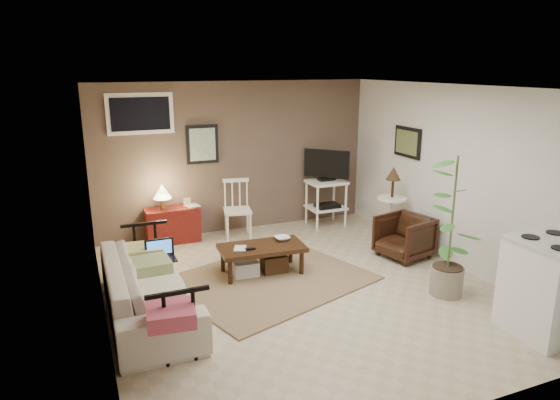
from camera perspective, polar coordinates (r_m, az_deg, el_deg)
name	(u,v)px	position (r m, az deg, el deg)	size (l,w,h in m)	color
floor	(301,288)	(6.18, 2.42, -10.07)	(5.00, 5.00, 0.00)	#C1B293
art_back	(202,144)	(7.85, -8.87, 6.31)	(0.50, 0.03, 0.60)	black
art_right	(408,142)	(7.73, 14.37, 6.41)	(0.03, 0.60, 0.45)	black
window	(140,114)	(7.62, -15.68, 9.47)	(0.96, 0.03, 0.60)	white
rug	(269,280)	(6.39, -1.21, -9.08)	(2.30, 1.84, 0.02)	#856F4D
coffee_table	(261,258)	(6.49, -2.15, -6.58)	(1.12, 0.63, 0.41)	#34190E
sofa	(148,279)	(5.60, -14.90, -8.67)	(2.16, 0.63, 0.84)	beige
sofa_pillows	(156,278)	(5.34, -14.04, -8.68)	(0.41, 2.05, 0.15)	beige
sofa_end_rails	(160,282)	(5.64, -13.60, -9.07)	(0.58, 2.16, 0.73)	black
laptop	(160,253)	(5.92, -13.51, -5.95)	(0.33, 0.24, 0.23)	black
red_console	(172,222)	(7.79, -12.26, -2.45)	(0.80, 0.36, 0.93)	maroon
spindle_chair	(237,211)	(7.85, -4.88, -1.22)	(0.49, 0.49, 0.91)	white
tv_stand	(327,186)	(8.36, 5.34, 1.60)	(0.61, 0.59, 1.29)	white
side_table	(392,196)	(7.68, 12.69, 0.44)	(0.44, 0.44, 1.18)	white
armchair	(404,235)	(7.23, 14.03, -3.88)	(0.64, 0.60, 0.66)	black
potted_plant	(452,222)	(6.04, 19.06, -2.37)	(0.42, 0.42, 1.70)	gray
stove	(551,287)	(5.73, 28.53, -8.72)	(0.76, 0.71, 1.00)	white
bowl	(282,233)	(6.61, 0.27, -3.78)	(0.20, 0.05, 0.20)	#34190E
book_table	(234,241)	(6.32, -5.29, -4.73)	(0.15, 0.02, 0.21)	#34190E
book_console	(187,199)	(7.72, -10.64, 0.06)	(0.18, 0.02, 0.24)	#34190E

